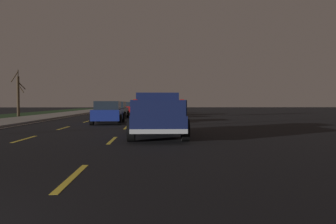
# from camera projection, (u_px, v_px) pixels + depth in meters

# --- Properties ---
(ground) EXTENTS (144.00, 144.00, 0.00)m
(ground) POSITION_uv_depth(u_px,v_px,m) (117.00, 118.00, 29.42)
(ground) COLOR black
(sidewalk_shoulder) EXTENTS (108.00, 4.00, 0.12)m
(sidewalk_shoulder) POSITION_uv_depth(u_px,v_px,m) (33.00, 118.00, 29.08)
(sidewalk_shoulder) COLOR gray
(sidewalk_shoulder) RESTS_ON ground
(lane_markings) EXTENTS (108.51, 7.04, 0.01)m
(lane_markings) POSITION_uv_depth(u_px,v_px,m) (91.00, 117.00, 33.19)
(lane_markings) COLOR yellow
(lane_markings) RESTS_ON ground
(pickup_truck) EXTENTS (5.42, 2.28, 1.87)m
(pickup_truck) POSITION_uv_depth(u_px,v_px,m) (157.00, 115.00, 14.05)
(pickup_truck) COLOR #141E4C
(pickup_truck) RESTS_ON ground
(sedan_white) EXTENTS (4.41, 2.03, 1.54)m
(sedan_white) POSITION_uv_depth(u_px,v_px,m) (154.00, 108.00, 36.41)
(sedan_white) COLOR silver
(sedan_white) RESTS_ON ground
(sedan_red) EXTENTS (4.42, 2.05, 1.54)m
(sedan_red) POSITION_uv_depth(u_px,v_px,m) (128.00, 108.00, 41.17)
(sedan_red) COLOR maroon
(sedan_red) RESTS_ON ground
(sedan_blue) EXTENTS (4.45, 2.10, 1.54)m
(sedan_blue) POSITION_uv_depth(u_px,v_px,m) (108.00, 112.00, 22.21)
(sedan_blue) COLOR navy
(sedan_blue) RESTS_ON ground
(sedan_black) EXTENTS (4.43, 2.07, 1.54)m
(sedan_black) POSITION_uv_depth(u_px,v_px,m) (116.00, 110.00, 29.10)
(sedan_black) COLOR black
(sedan_black) RESTS_ON ground
(bare_tree_far) EXTENTS (1.03, 1.45, 4.91)m
(bare_tree_far) POSITION_uv_depth(u_px,v_px,m) (18.00, 94.00, 33.93)
(bare_tree_far) COLOR #423323
(bare_tree_far) RESTS_ON ground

